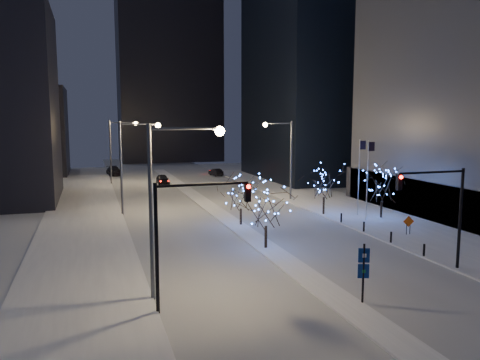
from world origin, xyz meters
name	(u,v)px	position (x,y,z in m)	size (l,w,h in m)	color
ground	(327,292)	(0.00, 0.00, 0.00)	(160.00, 160.00, 0.00)	silver
road	(197,198)	(0.00, 35.00, 0.01)	(20.00, 130.00, 0.02)	silver
median	(206,204)	(0.00, 30.00, 0.07)	(2.00, 80.00, 0.15)	white
east_sidewalk	(361,212)	(15.00, 20.00, 0.07)	(10.00, 90.00, 0.15)	white
west_sidewalk	(83,232)	(-14.00, 20.00, 0.07)	(8.00, 90.00, 0.15)	white
filler_west_far	(14,131)	(-26.00, 70.00, 8.00)	(18.00, 16.00, 16.00)	black
horizon_block	(169,75)	(6.00, 92.00, 21.00)	(24.00, 14.00, 42.00)	black
street_lamp_w_near	(170,186)	(-8.94, 2.00, 6.50)	(4.40, 0.56, 10.00)	#595E66
street_lamp_w_mid	(131,154)	(-8.94, 27.00, 6.50)	(4.40, 0.56, 10.00)	#595E66
street_lamp_w_far	(117,143)	(-8.94, 52.00, 6.50)	(4.40, 0.56, 10.00)	#595E66
street_lamp_east	(284,150)	(10.08, 30.00, 6.45)	(3.90, 0.56, 10.00)	#595E66
traffic_signal_west	(186,224)	(-8.44, 0.00, 4.76)	(5.26, 0.43, 7.00)	black
traffic_signal_east	(442,202)	(8.94, 1.00, 4.76)	(5.26, 0.43, 7.00)	black
flagpoles	(364,173)	(13.37, 17.25, 4.80)	(1.35, 2.60, 8.00)	silver
bollards	(377,232)	(10.20, 10.00, 0.60)	(0.16, 12.16, 0.90)	black
car_near	(163,179)	(-2.25, 49.85, 0.75)	(1.77, 4.41, 1.50)	black
car_mid	(216,172)	(8.61, 57.93, 0.64)	(1.36, 3.90, 1.28)	black
car_far	(114,171)	(-9.00, 64.08, 0.79)	(2.21, 5.45, 1.58)	black
holiday_tree_median_near	(266,205)	(-0.15, 9.75, 3.57)	(5.92, 5.92, 5.44)	black
holiday_tree_median_far	(241,194)	(0.50, 18.15, 3.13)	(4.30, 4.30, 4.72)	black
holiday_tree_plaza_near	(382,185)	(15.28, 16.76, 3.56)	(5.18, 5.18, 5.48)	black
holiday_tree_plaza_far	(324,182)	(10.50, 20.22, 3.55)	(5.09, 5.09, 5.34)	black
wayfinding_sign	(364,268)	(0.95, -2.32, 2.13)	(0.61, 0.28, 3.48)	black
construction_sign	(408,223)	(13.31, 9.86, 1.16)	(1.01, 0.18, 1.67)	black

